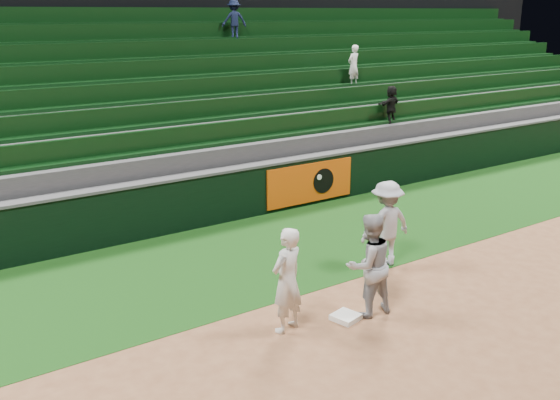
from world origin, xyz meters
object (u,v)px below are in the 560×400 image
object	(u,v)px
first_baseman	(287,280)
base_coach	(386,224)
baserunner	(369,265)
first_base	(346,317)

from	to	relation	value
first_baseman	base_coach	distance (m)	3.22
first_baseman	baserunner	distance (m)	1.42
first_baseman	base_coach	size ratio (longest dim) A/B	1.00
first_base	baserunner	world-z (taller)	baserunner
baserunner	base_coach	xyz separation A→B (m)	(1.66, 1.34, -0.01)
first_base	baserunner	size ratio (longest dim) A/B	0.23
first_baseman	baserunner	xyz separation A→B (m)	(1.39, -0.29, 0.02)
first_base	first_baseman	xyz separation A→B (m)	(-0.97, 0.26, 0.79)
base_coach	first_baseman	bearing A→B (deg)	23.46
first_baseman	baserunner	bearing A→B (deg)	152.57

